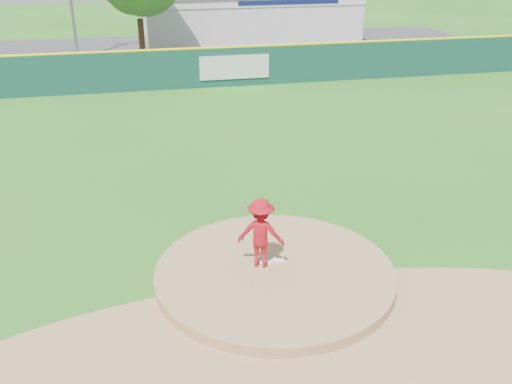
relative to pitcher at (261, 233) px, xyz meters
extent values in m
plane|color=#286B19|center=(0.27, -0.26, -1.08)|extent=(120.00, 120.00, 0.00)
cylinder|color=#9E774C|center=(0.27, -0.26, -1.08)|extent=(5.50, 5.50, 0.50)
cube|color=white|center=(0.27, 0.04, -0.81)|extent=(0.60, 0.15, 0.04)
cylinder|color=#9E774C|center=(0.27, -3.26, -1.08)|extent=(15.40, 15.40, 0.01)
cube|color=#38383A|center=(0.27, 26.74, -1.07)|extent=(44.00, 16.00, 0.02)
imported|color=#A60E1B|center=(0.00, 0.00, 0.00)|extent=(1.23, 0.98, 1.66)
imported|color=white|center=(-1.44, 20.79, -0.34)|extent=(5.53, 3.29, 1.44)
cube|color=silver|center=(6.27, 31.74, 0.52)|extent=(15.00, 8.00, 3.20)
cube|color=white|center=(6.27, 27.72, 1.92)|extent=(15.00, 0.06, 0.55)
cube|color=#0F194C|center=(8.27, 27.68, 1.92)|extent=(7.00, 0.03, 0.28)
cube|color=silver|center=(2.66, 17.66, -0.08)|extent=(3.60, 0.04, 1.20)
cube|color=#123D37|center=(0.27, 17.74, -0.08)|extent=(40.00, 0.10, 2.00)
cylinder|color=yellow|center=(0.27, 17.74, 0.92)|extent=(40.00, 0.14, 0.14)
cylinder|color=#382314|center=(-1.73, 24.74, 0.22)|extent=(0.36, 0.36, 2.60)
cylinder|color=#382314|center=(13.27, 35.74, -0.28)|extent=(0.40, 0.40, 1.60)
camera|label=1|loc=(-2.55, -11.04, 6.18)|focal=40.00mm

